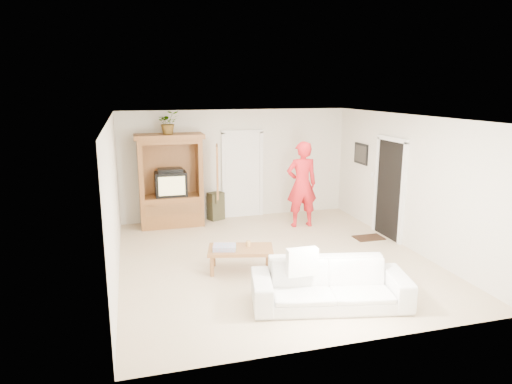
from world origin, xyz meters
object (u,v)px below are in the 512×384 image
(coffee_table, at_px, (241,251))
(man, at_px, (302,184))
(sofa, at_px, (330,284))
(armoire, at_px, (172,187))

(coffee_table, bearing_deg, man, 61.96)
(sofa, distance_m, coffee_table, 1.85)
(man, bearing_deg, sofa, 77.21)
(sofa, relative_size, coffee_table, 1.84)
(armoire, height_order, sofa, armoire)
(sofa, bearing_deg, coffee_table, 132.36)
(man, height_order, coffee_table, man)
(armoire, relative_size, man, 1.08)
(armoire, distance_m, man, 2.94)
(coffee_table, bearing_deg, sofa, -45.78)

